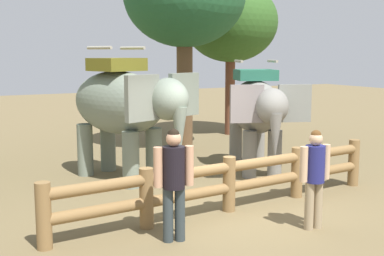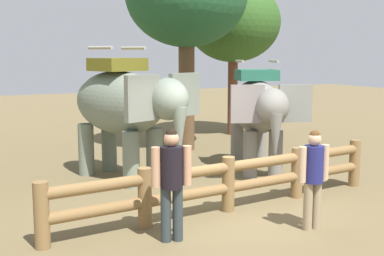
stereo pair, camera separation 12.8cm
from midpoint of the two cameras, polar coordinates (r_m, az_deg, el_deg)
name	(u,v)px [view 1 (the left image)]	position (r m, az deg, el deg)	size (l,w,h in m)	color
ground_plane	(228,211)	(9.80, 3.73, -9.26)	(60.00, 60.00, 0.00)	brown
log_fence	(229,180)	(9.62, 3.82, -5.84)	(7.25, 0.84, 1.05)	olive
elephant_near_left	(124,106)	(11.86, -7.96, 2.47)	(2.60, 3.74, 3.14)	slate
elephant_center	(257,110)	(12.72, 7.05, 2.06)	(2.36, 3.35, 2.81)	gray
tourist_woman_in_black	(315,172)	(8.79, 13.25, -4.87)	(0.60, 0.34, 1.71)	#998464
tourist_man_in_blue	(174,177)	(7.98, -2.53, -5.52)	(0.63, 0.42, 1.82)	#2D373A
tree_back_center	(231,23)	(18.62, 4.19, 11.73)	(3.38, 3.38, 5.52)	brown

